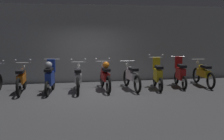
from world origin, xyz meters
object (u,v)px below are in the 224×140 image
Objects in this scene: motorbike_slot_9 at (203,74)px; motorbike_slot_5 at (105,76)px; motorbike_slot_8 at (180,74)px; motorbike_slot_7 at (158,75)px; motorbike_slot_6 at (131,76)px; motorbike_slot_3 at (50,77)px; motorbike_slot_4 at (78,78)px; motorbike_slot_2 at (22,79)px.

motorbike_slot_5 is at bearing -178.46° from motorbike_slot_9.
motorbike_slot_7 is at bearing -169.18° from motorbike_slot_8.
motorbike_slot_7 is (1.01, -0.07, 0.04)m from motorbike_slot_6.
motorbike_slot_4 is (1.00, 0.10, -0.07)m from motorbike_slot_3.
motorbike_slot_5 is at bearing 4.31° from motorbike_slot_3.
motorbike_slot_4 is 4.01m from motorbike_slot_8.
motorbike_slot_6 is 1.17× the size of motorbike_slot_7.
motorbike_slot_4 is at bearing -178.21° from motorbike_slot_8.
motorbike_slot_2 is 2.00m from motorbike_slot_4.
motorbike_slot_6 is (1.00, -0.04, -0.04)m from motorbike_slot_5.
motorbike_slot_6 is at bearing -176.69° from motorbike_slot_8.
motorbike_slot_8 reaches higher than motorbike_slot_9.
motorbike_slot_8 is at bearing 0.14° from motorbike_slot_2.
motorbike_slot_2 and motorbike_slot_5 have the same top height.
motorbike_slot_4 is 5.00m from motorbike_slot_9.
motorbike_slot_2 is 1.00× the size of motorbike_slot_5.
motorbike_slot_4 is 1.00× the size of motorbike_slot_9.
motorbike_slot_2 and motorbike_slot_4 have the same top height.
motorbike_slot_7 is 0.86× the size of motorbike_slot_9.
motorbike_slot_8 reaches higher than motorbike_slot_6.
motorbike_slot_5 is 3.01m from motorbike_slot_8.
motorbike_slot_5 is (3.00, -0.06, 0.04)m from motorbike_slot_2.
motorbike_slot_9 is at bearing 1.84° from motorbike_slot_4.
motorbike_slot_7 is at bearing -1.25° from motorbike_slot_4.
motorbike_slot_2 is 5.01m from motorbike_slot_7.
motorbike_slot_5 reaches higher than motorbike_slot_9.
motorbike_slot_8 reaches higher than motorbike_slot_4.
motorbike_slot_7 is at bearing -173.52° from motorbike_slot_9.
motorbike_slot_8 is at bearing -177.96° from motorbike_slot_9.
motorbike_slot_6 is 1.17× the size of motorbike_slot_8.
motorbike_slot_9 is at bearing 2.46° from motorbike_slot_3.
motorbike_slot_6 is 1.00× the size of motorbike_slot_9.
motorbike_slot_7 reaches higher than motorbike_slot_6.
motorbike_slot_6 is 1.01m from motorbike_slot_7.
motorbike_slot_5 is 1.17× the size of motorbike_slot_8.
motorbike_slot_7 is at bearing 0.45° from motorbike_slot_3.
motorbike_slot_2 is at bearing 178.54° from motorbike_slot_6.
motorbike_slot_3 is at bearing -174.45° from motorbike_slot_4.
motorbike_slot_7 is (4.00, 0.03, -0.04)m from motorbike_slot_3.
motorbike_slot_7 is (2.01, -0.12, -0.00)m from motorbike_slot_5.
motorbike_slot_7 is at bearing -3.40° from motorbike_slot_5.
motorbike_slot_6 is at bearing 0.27° from motorbike_slot_4.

